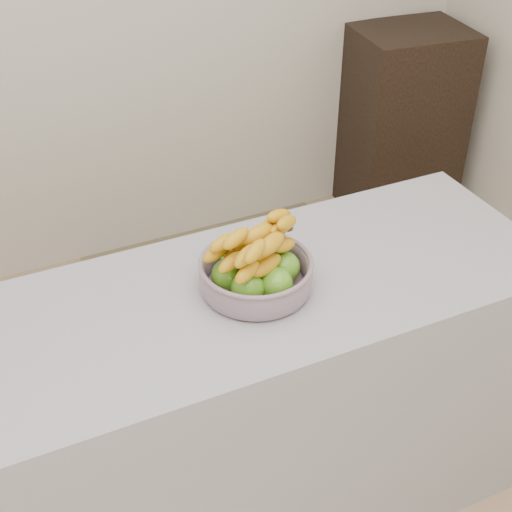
{
  "coord_description": "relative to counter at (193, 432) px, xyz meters",
  "views": [
    {
      "loc": [
        -0.4,
        -0.9,
        2.02
      ],
      "look_at": [
        0.2,
        0.39,
        1.0
      ],
      "focal_mm": 50.0,
      "sensor_mm": 36.0,
      "label": 1
    }
  ],
  "objects": [
    {
      "name": "room_shell",
      "position": [
        0.0,
        -0.39,
        1.26
      ],
      "size": [
        4.05,
        4.05,
        2.73
      ],
      "color": "beige",
      "rests_on": "ground"
    },
    {
      "name": "counter",
      "position": [
        0.0,
        0.0,
        0.0
      ],
      "size": [
        2.0,
        0.6,
        0.9
      ],
      "primitive_type": "cube",
      "color": "#9D9BA4",
      "rests_on": "ground"
    },
    {
      "name": "cabinet",
      "position": [
        1.65,
        1.39,
        0.03
      ],
      "size": [
        0.57,
        0.48,
        0.95
      ],
      "primitive_type": "cube",
      "rotation": [
        0.0,
        0.0,
        -0.11
      ],
      "color": "black",
      "rests_on": "ground"
    },
    {
      "name": "fruit_bowl",
      "position": [
        0.2,
        -0.0,
        0.51
      ],
      "size": [
        0.29,
        0.29,
        0.18
      ],
      "rotation": [
        0.0,
        0.0,
        0.33
      ],
      "color": "#92A2B0",
      "rests_on": "counter"
    }
  ]
}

